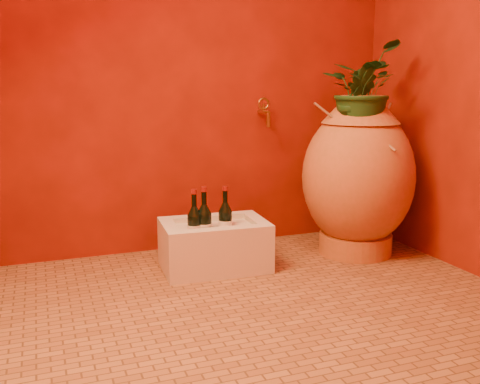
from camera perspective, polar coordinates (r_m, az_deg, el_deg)
name	(u,v)px	position (r m, az deg, el deg)	size (l,w,h in m)	color
floor	(261,302)	(2.64, 2.25, -11.60)	(2.50, 2.50, 0.00)	#975C31
wall_back	(199,48)	(3.38, -4.41, 15.07)	(2.50, 0.02, 2.50)	#621405
amphora	(358,176)	(3.33, 12.48, 1.63)	(0.82, 0.82, 0.97)	#B86733
stone_basin	(214,246)	(3.05, -2.75, -5.76)	(0.61, 0.43, 0.28)	beige
wine_bottle_a	(204,226)	(2.93, -3.82, -3.65)	(0.08, 0.08, 0.34)	black
wine_bottle_b	(195,227)	(2.92, -4.87, -3.79)	(0.08, 0.08, 0.33)	black
wine_bottle_c	(225,223)	(3.02, -1.58, -3.30)	(0.08, 0.08, 0.33)	black
wall_tap	(265,111)	(3.43, 2.63, 8.63)	(0.08, 0.16, 0.18)	olive
plant_main	(361,88)	(3.25, 12.74, 10.76)	(0.48, 0.41, 0.53)	#174118
plant_side	(356,101)	(3.18, 12.32, 9.44)	(0.21, 0.17, 0.38)	#174118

